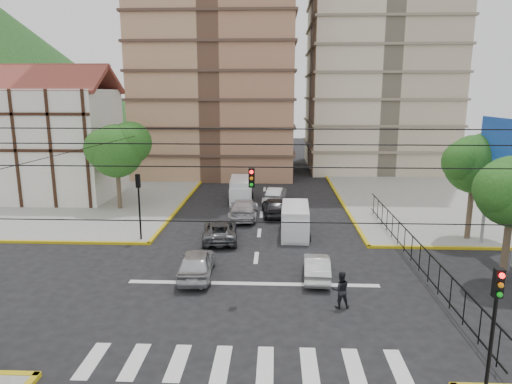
# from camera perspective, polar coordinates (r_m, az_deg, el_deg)

# --- Properties ---
(ground) EXTENTS (160.00, 160.00, 0.00)m
(ground) POSITION_cam_1_polar(r_m,az_deg,el_deg) (22.99, -0.52, -12.58)
(ground) COLOR black
(ground) RESTS_ON ground
(sidewalk_nw) EXTENTS (26.00, 26.00, 0.15)m
(sidewalk_nw) POSITION_cam_1_polar(r_m,az_deg,el_deg) (46.96, -24.29, -0.63)
(sidewalk_nw) COLOR gray
(sidewalk_nw) RESTS_ON ground
(sidewalk_ne) EXTENTS (26.00, 26.00, 0.15)m
(sidewalk_ne) POSITION_cam_1_polar(r_m,az_deg,el_deg) (46.00, 26.67, -1.10)
(sidewalk_ne) COLOR gray
(sidewalk_ne) RESTS_ON ground
(crosswalk_stripes) EXTENTS (12.00, 2.40, 0.01)m
(crosswalk_stripes) POSITION_cam_1_polar(r_m,az_deg,el_deg) (17.73, -1.60, -20.72)
(crosswalk_stripes) COLOR silver
(crosswalk_stripes) RESTS_ON ground
(stop_line) EXTENTS (13.00, 0.40, 0.01)m
(stop_line) POSITION_cam_1_polar(r_m,az_deg,el_deg) (24.08, -0.37, -11.38)
(stop_line) COLOR silver
(stop_line) RESTS_ON ground
(tudor_building) EXTENTS (10.80, 8.05, 12.23)m
(tudor_building) POSITION_cam_1_polar(r_m,az_deg,el_deg) (45.73, -23.74, 5.69)
(tudor_building) COLOR silver
(tudor_building) RESTS_ON ground
(park_fence) EXTENTS (0.10, 22.50, 1.66)m
(park_fence) POSITION_cam_1_polar(r_m,az_deg,el_deg) (28.24, 18.76, -8.43)
(park_fence) COLOR black
(park_fence) RESTS_ON ground
(billboard) EXTENTS (0.36, 6.20, 8.10)m
(billboard) POSITION_cam_1_polar(r_m,az_deg,el_deg) (30.19, 28.76, 3.78)
(billboard) COLOR slate
(billboard) RESTS_ON ground
(tree_park_c) EXTENTS (4.65, 3.80, 7.25)m
(tree_park_c) POSITION_cam_1_polar(r_m,az_deg,el_deg) (32.83, 25.79, 3.46)
(tree_park_c) COLOR #473828
(tree_park_c) RESTS_ON ground
(tree_tudor) EXTENTS (5.39, 4.40, 7.43)m
(tree_tudor) POSITION_cam_1_polar(r_m,az_deg,el_deg) (39.33, -16.92, 5.24)
(tree_tudor) COLOR #473828
(tree_tudor) RESTS_ON ground
(traffic_light_se) EXTENTS (0.28, 0.22, 4.40)m
(traffic_light_se) POSITION_cam_1_polar(r_m,az_deg,el_deg) (16.04, 27.67, -13.29)
(traffic_light_se) COLOR black
(traffic_light_se) RESTS_ON ground
(traffic_light_nw) EXTENTS (0.28, 0.22, 4.40)m
(traffic_light_nw) POSITION_cam_1_polar(r_m,az_deg,el_deg) (30.69, -14.45, -0.46)
(traffic_light_nw) COLOR black
(traffic_light_nw) RESTS_ON ground
(traffic_light_hanging) EXTENTS (18.00, 9.12, 0.92)m
(traffic_light_hanging) POSITION_cam_1_polar(r_m,az_deg,el_deg) (19.20, -0.87, 0.98)
(traffic_light_hanging) COLOR black
(traffic_light_hanging) RESTS_ON ground
(van_right_lane) EXTENTS (1.98, 4.68, 2.08)m
(van_right_lane) POSITION_cam_1_polar(r_m,az_deg,el_deg) (31.49, 4.93, -3.74)
(van_right_lane) COLOR silver
(van_right_lane) RESTS_ON ground
(van_left_lane) EXTENTS (2.11, 4.88, 2.16)m
(van_left_lane) POSITION_cam_1_polar(r_m,az_deg,el_deg) (40.98, -1.89, 0.11)
(van_left_lane) COLOR silver
(van_left_lane) RESTS_ON ground
(car_silver_front_left) EXTENTS (2.05, 4.57, 1.52)m
(car_silver_front_left) POSITION_cam_1_polar(r_m,az_deg,el_deg) (24.90, -7.44, -8.79)
(car_silver_front_left) COLOR #B7B8BC
(car_silver_front_left) RESTS_ON ground
(car_white_front_right) EXTENTS (1.51, 3.87, 1.26)m
(car_white_front_right) POSITION_cam_1_polar(r_m,az_deg,el_deg) (24.73, 7.59, -9.27)
(car_white_front_right) COLOR silver
(car_white_front_right) RESTS_ON ground
(car_grey_mid_left) EXTENTS (2.68, 5.00, 1.34)m
(car_grey_mid_left) POSITION_cam_1_polar(r_m,az_deg,el_deg) (30.75, -4.51, -4.79)
(car_grey_mid_left) COLOR #54565B
(car_grey_mid_left) RESTS_ON ground
(car_silver_rear_left) EXTENTS (2.19, 5.30, 1.53)m
(car_silver_rear_left) POSITION_cam_1_polar(r_m,az_deg,el_deg) (35.93, -1.55, -2.09)
(car_silver_rear_left) COLOR silver
(car_silver_rear_left) RESTS_ON ground
(car_darkgrey_mid_right) EXTENTS (2.21, 4.63, 1.53)m
(car_darkgrey_mid_right) POSITION_cam_1_polar(r_m,az_deg,el_deg) (36.60, 2.31, -1.83)
(car_darkgrey_mid_right) COLOR #252427
(car_darkgrey_mid_right) RESTS_ON ground
(car_white_rear_right) EXTENTS (2.02, 4.10, 1.29)m
(car_white_rear_right) POSITION_cam_1_polar(r_m,az_deg,el_deg) (41.84, 2.52, -0.21)
(car_white_rear_right) COLOR silver
(car_white_rear_right) RESTS_ON ground
(pedestrian_crosswalk) EXTENTS (0.90, 0.73, 1.74)m
(pedestrian_crosswalk) POSITION_cam_1_polar(r_m,az_deg,el_deg) (21.64, 10.53, -11.91)
(pedestrian_crosswalk) COLOR black
(pedestrian_crosswalk) RESTS_ON ground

